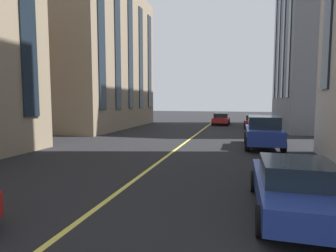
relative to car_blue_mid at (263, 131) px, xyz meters
The scene contains 7 objects.
lane_centre_line 5.20m from the car_blue_mid, 106.33° to the left, with size 80.00×0.16×0.01m.
car_blue_mid is the anchor object (origin of this frame).
car_blue_far 10.09m from the car_blue_mid, behind, with size 4.40×1.95×1.37m.
car_red_parked_b 12.24m from the car_blue_mid, ahead, with size 4.40×1.95×1.37m.
car_red_parked_a 16.18m from the car_blue_mid, 12.78° to the left, with size 4.40×1.95×1.37m.
building_left_far 19.94m from the car_blue_mid, 60.58° to the left, with size 15.06×8.27×14.59m.
building_right_far 18.60m from the car_blue_mid, 27.61° to the right, with size 14.04×9.36×22.27m.
Camera 1 is at (4.23, -3.57, 2.78)m, focal length 29.23 mm.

